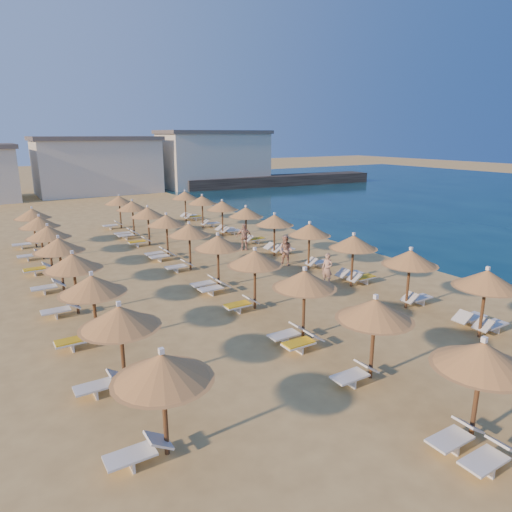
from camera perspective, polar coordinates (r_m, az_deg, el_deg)
ground at (r=21.30m, az=4.84°, el=-5.89°), size 220.00×220.00×0.00m
jetty at (r=70.50m, az=3.01°, el=9.43°), size 30.25×7.14×1.50m
hotel_blocks at (r=63.83m, az=-18.19°, el=10.79°), size 49.34×9.16×8.10m
parasol_row_east at (r=25.97m, az=6.70°, el=3.18°), size 2.44×37.90×2.83m
parasol_row_west at (r=22.90m, az=-4.80°, el=1.62°), size 2.44×37.90×2.83m
parasol_row_inland at (r=22.52m, az=-22.72°, el=0.26°), size 2.44×27.26×2.83m
loungers at (r=24.06m, az=-3.00°, el=-2.51°), size 15.66×36.96×0.66m
beachgoer_a at (r=23.94m, az=8.89°, el=-1.59°), size 0.60×0.70×1.63m
beachgoer_b at (r=27.03m, az=3.73°, el=0.68°), size 1.02×1.10×1.81m
beachgoer_c at (r=30.68m, az=-1.53°, el=2.42°), size 1.13×0.91×1.80m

